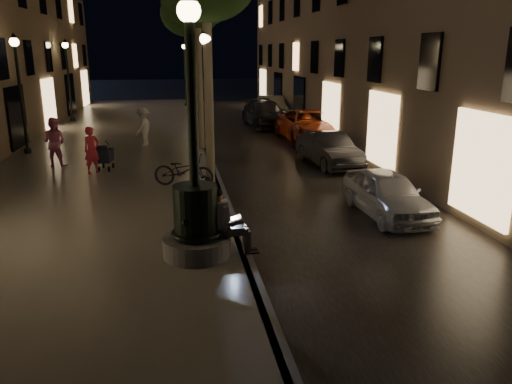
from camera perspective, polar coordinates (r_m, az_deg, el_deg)
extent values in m
plane|color=black|center=(23.14, -5.89, 5.01)|extent=(120.00, 120.00, 0.00)
cube|color=black|center=(23.51, 1.45, 5.28)|extent=(6.00, 45.00, 0.02)
cube|color=slate|center=(23.23, -15.82, 4.79)|extent=(8.00, 45.00, 0.20)
cube|color=#59595B|center=(23.13, -5.90, 5.25)|extent=(0.25, 45.00, 0.20)
cylinder|color=#59595B|center=(10.46, -6.77, -6.15)|extent=(1.40, 1.40, 0.40)
cylinder|color=black|center=(10.20, -6.90, -2.24)|extent=(0.90, 0.90, 1.10)
torus|color=black|center=(10.35, -6.82, -4.61)|extent=(1.04, 1.04, 0.10)
torus|color=black|center=(10.09, -6.98, -0.08)|extent=(0.89, 0.89, 0.09)
cylinder|color=black|center=(9.76, -7.32, 9.86)|extent=(0.20, 0.20, 3.20)
sphere|color=#FFD88C|center=(9.74, -7.69, 19.85)|extent=(0.44, 0.44, 0.44)
cube|color=gray|center=(10.39, -3.78, -4.48)|extent=(0.38, 0.26, 0.19)
cube|color=white|center=(10.26, -4.17, -2.60)|extent=(0.48, 0.28, 0.61)
sphere|color=tan|center=(10.14, -4.40, -0.49)|extent=(0.22, 0.22, 0.22)
sphere|color=black|center=(10.13, -4.46, -0.26)|extent=(0.22, 0.22, 0.22)
cube|color=gray|center=(10.32, -2.31, -4.59)|extent=(0.49, 0.14, 0.15)
cube|color=gray|center=(10.50, -2.44, -4.23)|extent=(0.49, 0.14, 0.15)
cube|color=gray|center=(10.44, -1.01, -5.79)|extent=(0.14, 0.13, 0.50)
cube|color=gray|center=(10.62, -1.16, -5.42)|extent=(0.14, 0.13, 0.50)
cube|color=black|center=(10.54, -0.43, -6.93)|extent=(0.28, 0.11, 0.03)
cube|color=black|center=(10.72, -0.59, -6.54)|extent=(0.28, 0.11, 0.03)
cube|color=black|center=(10.38, -2.26, -3.96)|extent=(0.26, 0.35, 0.02)
cube|color=black|center=(10.33, -3.21, -3.40)|extent=(0.09, 0.35, 0.23)
cube|color=#B2C6FF|center=(10.33, -3.12, -3.39)|extent=(0.07, 0.32, 0.19)
cylinder|color=#6B604C|center=(15.82, -5.40, 9.95)|extent=(0.28, 0.28, 5.00)
cylinder|color=#6B604C|center=(21.79, -6.46, 11.63)|extent=(0.28, 0.28, 5.10)
cylinder|color=#6B604C|center=(27.77, -7.37, 12.26)|extent=(0.28, 0.28, 4.90)
ellipsoid|color=black|center=(27.79, -7.64, 19.58)|extent=(3.00, 3.00, 2.40)
cylinder|color=#6B604C|center=(33.76, -7.66, 13.10)|extent=(0.28, 0.28, 5.20)
ellipsoid|color=black|center=(33.80, -7.90, 19.38)|extent=(3.00, 3.00, 2.40)
cylinder|color=black|center=(16.24, -5.36, 1.49)|extent=(0.28, 0.28, 0.20)
cylinder|color=black|center=(15.85, -5.56, 8.86)|extent=(0.12, 0.12, 4.40)
sphere|color=#FFD88C|center=(15.74, -5.78, 17.02)|extent=(0.36, 0.36, 0.36)
cone|color=black|center=(15.75, -5.81, 17.93)|extent=(0.30, 0.30, 0.22)
cylinder|color=black|center=(24.06, -6.78, 6.12)|extent=(0.28, 0.28, 0.20)
cylinder|color=black|center=(23.80, -6.95, 11.11)|extent=(0.12, 0.12, 4.40)
sphere|color=#FFD88C|center=(23.73, -7.14, 16.53)|extent=(0.36, 0.36, 0.36)
cone|color=black|center=(23.74, -7.16, 17.13)|extent=(0.30, 0.30, 0.22)
cylinder|color=black|center=(31.97, -7.51, 8.47)|extent=(0.28, 0.28, 0.20)
cylinder|color=black|center=(31.78, -7.65, 12.22)|extent=(0.12, 0.12, 4.40)
sphere|color=#FFD88C|center=(31.72, -7.80, 16.28)|extent=(0.36, 0.36, 0.36)
cone|color=black|center=(31.73, -7.82, 16.73)|extent=(0.30, 0.30, 0.22)
cylinder|color=black|center=(39.92, -7.96, 9.88)|extent=(0.28, 0.28, 0.20)
cylinder|color=black|center=(39.76, -8.07, 12.89)|extent=(0.12, 0.12, 4.40)
sphere|color=#FFD88C|center=(39.72, -8.20, 16.13)|extent=(0.36, 0.36, 0.36)
cone|color=black|center=(39.72, -8.22, 16.49)|extent=(0.30, 0.30, 0.22)
cylinder|color=black|center=(22.88, -24.62, 4.30)|extent=(0.28, 0.28, 0.20)
cylinder|color=black|center=(22.60, -25.23, 9.51)|extent=(0.12, 0.12, 4.40)
sphere|color=#FFD88C|center=(22.53, -25.92, 15.18)|extent=(0.36, 0.36, 0.36)
cone|color=black|center=(22.53, -25.99, 15.81)|extent=(0.30, 0.30, 0.22)
cylinder|color=black|center=(32.52, -20.23, 7.76)|extent=(0.28, 0.28, 0.20)
cylinder|color=black|center=(32.33, -20.58, 11.44)|extent=(0.12, 0.12, 4.40)
sphere|color=#FFD88C|center=(32.27, -20.98, 15.41)|extent=(0.36, 0.36, 0.36)
cone|color=black|center=(32.28, -21.02, 15.86)|extent=(0.30, 0.30, 0.22)
cube|color=black|center=(18.52, -16.85, 4.01)|extent=(0.53, 0.78, 0.43)
cube|color=black|center=(18.14, -17.19, 4.69)|extent=(0.40, 0.22, 0.28)
cylinder|color=black|center=(18.38, -17.49, 2.49)|extent=(0.07, 0.20, 0.19)
cylinder|color=black|center=(18.29, -16.45, 2.51)|extent=(0.07, 0.20, 0.19)
cylinder|color=black|center=(18.92, -17.02, 2.90)|extent=(0.07, 0.20, 0.19)
cylinder|color=black|center=(18.83, -16.01, 2.92)|extent=(0.07, 0.20, 0.19)
cylinder|color=black|center=(18.81, -16.63, 5.40)|extent=(0.09, 0.43, 0.27)
imported|color=#AFB0B7|center=(13.82, 14.77, -0.18)|extent=(1.56, 3.64, 1.22)
imported|color=black|center=(19.47, 8.31, 4.82)|extent=(1.76, 4.02, 1.29)
imported|color=maroon|center=(24.87, 6.05, 7.50)|extent=(2.54, 5.42, 1.50)
imported|color=#292A2E|center=(29.73, 1.06, 8.91)|extent=(2.44, 5.25, 1.48)
imported|color=#B0AFAB|center=(33.34, 1.78, 9.64)|extent=(1.71, 4.52, 1.47)
imported|color=red|center=(18.11, -18.25, 4.56)|extent=(0.71, 0.67, 1.63)
imported|color=pink|center=(19.70, -22.05, 5.31)|extent=(1.03, 0.89, 1.80)
imported|color=silver|center=(23.02, -12.76, 7.30)|extent=(1.05, 1.26, 1.70)
imported|color=black|center=(15.75, -8.28, 2.46)|extent=(2.03, 1.25, 1.01)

